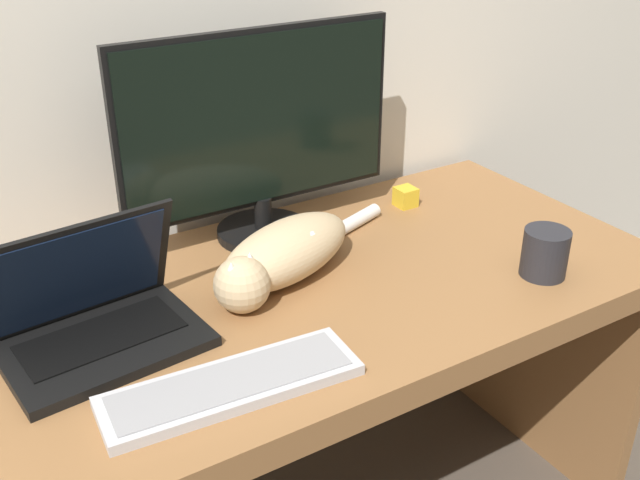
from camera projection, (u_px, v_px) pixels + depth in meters
desk at (250, 361)px, 1.53m from camera, size 1.80×0.73×0.73m
monitor at (260, 135)px, 1.63m from camera, size 0.65×0.22×0.47m
laptop at (97, 321)px, 1.33m from camera, size 0.37×0.27×0.24m
external_keyboard at (232, 385)px, 1.23m from camera, size 0.44×0.16×0.02m
cat at (282, 253)px, 1.53m from camera, size 0.53×0.29×0.12m
coffee_mug at (545, 253)px, 1.55m from camera, size 0.10×0.10×0.10m
small_toy at (406, 197)px, 1.87m from camera, size 0.05×0.05×0.05m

